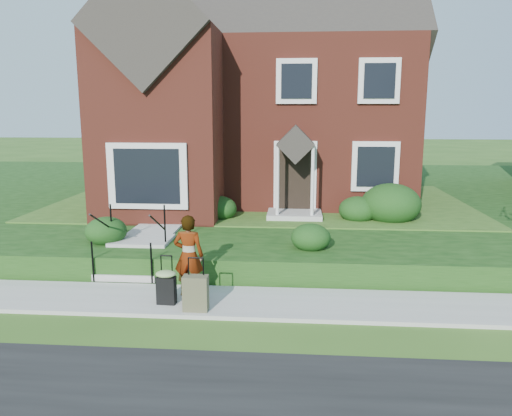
# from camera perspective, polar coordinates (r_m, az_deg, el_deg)

# --- Properties ---
(ground) EXTENTS (120.00, 120.00, 0.00)m
(ground) POSITION_cam_1_polar(r_m,az_deg,el_deg) (10.02, -2.75, -10.90)
(ground) COLOR #2D5119
(ground) RESTS_ON ground
(sidewalk) EXTENTS (60.00, 1.60, 0.08)m
(sidewalk) POSITION_cam_1_polar(r_m,az_deg,el_deg) (10.01, -2.75, -10.69)
(sidewalk) COLOR #9E9B93
(sidewalk) RESTS_ON ground
(terrace) EXTENTS (44.00, 20.00, 0.60)m
(terrace) POSITION_cam_1_polar(r_m,az_deg,el_deg) (20.60, 12.26, 1.17)
(terrace) COLOR #12340E
(terrace) RESTS_ON ground
(walkway) EXTENTS (1.20, 6.00, 0.06)m
(walkway) POSITION_cam_1_polar(r_m,az_deg,el_deg) (15.02, -9.85, -1.08)
(walkway) COLOR #9E9B93
(walkway) RESTS_ON terrace
(main_house) EXTENTS (10.40, 10.20, 9.40)m
(main_house) POSITION_cam_1_polar(r_m,az_deg,el_deg) (18.94, 0.25, 15.64)
(main_house) COLOR maroon
(main_house) RESTS_ON terrace
(front_steps) EXTENTS (1.40, 2.02, 1.50)m
(front_steps) POSITION_cam_1_polar(r_m,az_deg,el_deg) (12.12, -13.50, -4.92)
(front_steps) COLOR #9E9B93
(front_steps) RESTS_ON ground
(foundation_shrubs) EXTENTS (9.76, 4.59, 1.20)m
(foundation_shrubs) POSITION_cam_1_polar(r_m,az_deg,el_deg) (14.28, 4.52, 0.26)
(foundation_shrubs) COLOR black
(foundation_shrubs) RESTS_ON terrace
(woman) EXTENTS (0.61, 0.41, 1.66)m
(woman) POSITION_cam_1_polar(r_m,az_deg,el_deg) (10.08, -7.70, -5.40)
(woman) COLOR #999999
(woman) RESTS_ON sidewalk
(suitcase_black) EXTENTS (0.42, 0.35, 0.96)m
(suitcase_black) POSITION_cam_1_polar(r_m,az_deg,el_deg) (9.84, -10.22, -8.68)
(suitcase_black) COLOR black
(suitcase_black) RESTS_ON sidewalk
(suitcase_olive) EXTENTS (0.46, 0.26, 1.01)m
(suitcase_olive) POSITION_cam_1_polar(r_m,az_deg,el_deg) (9.46, -6.91, -9.63)
(suitcase_olive) COLOR #4E4C34
(suitcase_olive) RESTS_ON sidewalk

